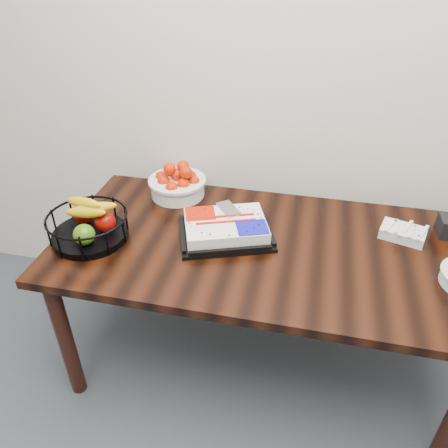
% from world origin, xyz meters
% --- Properties ---
extents(table, '(1.80, 0.90, 0.75)m').
position_xyz_m(table, '(0.00, 2.00, 0.66)').
color(table, black).
rests_on(table, ground).
extents(cake_tray, '(0.48, 0.43, 0.08)m').
position_xyz_m(cake_tray, '(-0.17, 2.03, 0.79)').
color(cake_tray, black).
rests_on(cake_tray, table).
extents(tangerine_bowl, '(0.29, 0.29, 0.18)m').
position_xyz_m(tangerine_bowl, '(-0.49, 2.32, 0.83)').
color(tangerine_bowl, white).
rests_on(tangerine_bowl, table).
extents(fruit_basket, '(0.34, 0.34, 0.18)m').
position_xyz_m(fruit_basket, '(-0.74, 1.87, 0.83)').
color(fruit_basket, black).
rests_on(fruit_basket, table).
extents(fork_bag, '(0.21, 0.17, 0.05)m').
position_xyz_m(fork_bag, '(0.59, 2.18, 0.78)').
color(fork_bag, silver).
rests_on(fork_bag, table).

